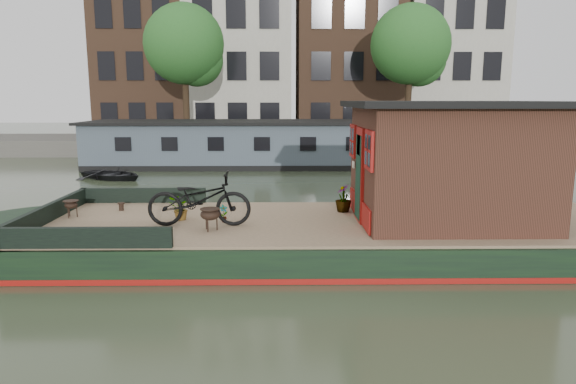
{
  "coord_description": "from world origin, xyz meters",
  "views": [
    {
      "loc": [
        -1.17,
        -10.26,
        3.1
      ],
      "look_at": [
        -1.03,
        0.5,
        1.16
      ],
      "focal_mm": 32.0,
      "sensor_mm": 36.0,
      "label": 1
    }
  ],
  "objects_px": {
    "dinghy": "(112,171)",
    "potted_plant_a": "(223,213)",
    "bicycle": "(199,199)",
    "cabin": "(447,161)",
    "brazier_front": "(210,219)",
    "brazier_rear": "(71,209)"
  },
  "relations": [
    {
      "from": "brazier_rear",
      "to": "brazier_front",
      "type": "bearing_deg",
      "value": -20.48
    },
    {
      "from": "cabin",
      "to": "bicycle",
      "type": "distance_m",
      "value": 5.03
    },
    {
      "from": "brazier_front",
      "to": "cabin",
      "type": "bearing_deg",
      "value": 9.53
    },
    {
      "from": "dinghy",
      "to": "potted_plant_a",
      "type": "bearing_deg",
      "value": -121.24
    },
    {
      "from": "potted_plant_a",
      "to": "brazier_front",
      "type": "height_order",
      "value": "brazier_front"
    },
    {
      "from": "bicycle",
      "to": "brazier_front",
      "type": "xyz_separation_m",
      "value": [
        0.26,
        -0.38,
        -0.32
      ]
    },
    {
      "from": "dinghy",
      "to": "brazier_rear",
      "type": "bearing_deg",
      "value": -136.68
    },
    {
      "from": "brazier_front",
      "to": "dinghy",
      "type": "height_order",
      "value": "brazier_front"
    },
    {
      "from": "brazier_front",
      "to": "brazier_rear",
      "type": "relative_size",
      "value": 1.18
    },
    {
      "from": "brazier_rear",
      "to": "dinghy",
      "type": "distance_m",
      "value": 9.87
    },
    {
      "from": "dinghy",
      "to": "brazier_front",
      "type": "bearing_deg",
      "value": -123.51
    },
    {
      "from": "bicycle",
      "to": "dinghy",
      "type": "relative_size",
      "value": 0.71
    },
    {
      "from": "bicycle",
      "to": "cabin",
      "type": "bearing_deg",
      "value": -85.49
    },
    {
      "from": "cabin",
      "to": "brazier_rear",
      "type": "xyz_separation_m",
      "value": [
        -7.79,
        0.36,
        -1.05
      ]
    },
    {
      "from": "potted_plant_a",
      "to": "brazier_front",
      "type": "bearing_deg",
      "value": -104.88
    },
    {
      "from": "bicycle",
      "to": "potted_plant_a",
      "type": "distance_m",
      "value": 0.63
    },
    {
      "from": "brazier_front",
      "to": "dinghy",
      "type": "xyz_separation_m",
      "value": [
        -5.35,
        10.74,
        -0.57
      ]
    },
    {
      "from": "cabin",
      "to": "brazier_rear",
      "type": "height_order",
      "value": "cabin"
    },
    {
      "from": "potted_plant_a",
      "to": "dinghy",
      "type": "relative_size",
      "value": 0.13
    },
    {
      "from": "brazier_front",
      "to": "dinghy",
      "type": "bearing_deg",
      "value": 116.49
    },
    {
      "from": "brazier_front",
      "to": "brazier_rear",
      "type": "distance_m",
      "value": 3.29
    },
    {
      "from": "cabin",
      "to": "potted_plant_a",
      "type": "relative_size",
      "value": 11.13
    }
  ]
}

